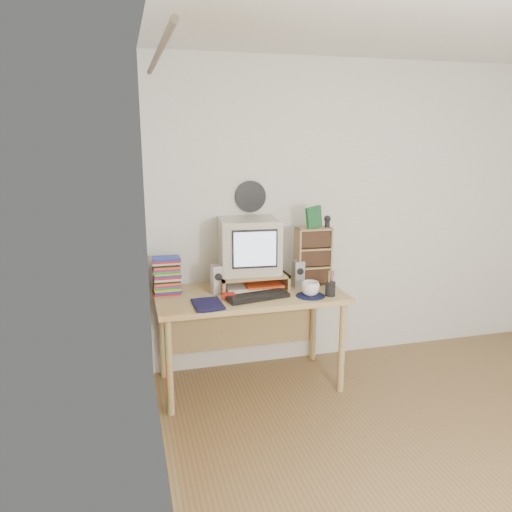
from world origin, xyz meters
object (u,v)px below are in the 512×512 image
crt_monitor (249,246)px  keyboard (258,297)px  mug (310,289)px  dvd_stack (167,275)px  cd_rack (313,256)px  desk (247,307)px  diary (194,304)px

crt_monitor → keyboard: 0.43m
crt_monitor → mug: 0.57m
dvd_stack → cd_rack: (1.13, -0.06, 0.09)m
desk → mug: (0.42, -0.24, 0.19)m
dvd_stack → diary: dvd_stack is taller
keyboard → diary: size_ratio=1.90×
dvd_stack → mug: size_ratio=2.09×
desk → crt_monitor: bearing=66.4°
keyboard → cd_rack: cd_rack is taller
keyboard → crt_monitor: bearing=77.0°
mug → diary: 0.87m
dvd_stack → keyboard: bearing=-25.5°
crt_monitor → dvd_stack: bearing=-174.6°
cd_rack → dvd_stack: bearing=179.4°
mug → crt_monitor: bearing=139.2°
keyboard → dvd_stack: (-0.62, 0.30, 0.12)m
mug → diary: bearing=-177.1°
crt_monitor → desk: bearing=-108.6°
dvd_stack → diary: 0.41m
mug → diary: (-0.87, -0.04, -0.03)m
desk → keyboard: (0.02, -0.21, 0.15)m
diary → dvd_stack: bearing=109.3°
cd_rack → desk: bearing=-175.1°
desk → keyboard: bearing=-83.5°
keyboard → dvd_stack: bearing=144.1°
cd_rack → keyboard: bearing=-153.0°
keyboard → cd_rack: (0.52, 0.24, 0.21)m
crt_monitor → keyboard: (-0.01, -0.30, -0.31)m
desk → dvd_stack: dvd_stack is taller
desk → diary: 0.56m
dvd_stack → diary: bearing=-68.6°
crt_monitor → mug: size_ratio=3.27×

